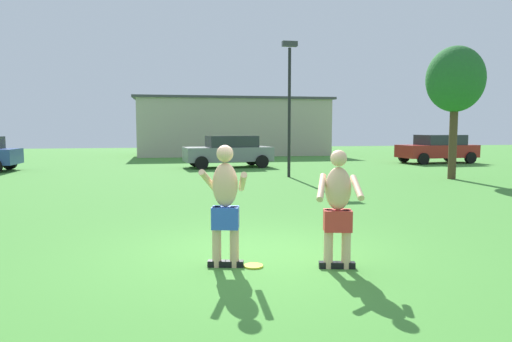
% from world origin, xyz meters
% --- Properties ---
extents(ground_plane, '(80.00, 80.00, 0.00)m').
position_xyz_m(ground_plane, '(0.00, 0.00, 0.00)').
color(ground_plane, '#428433').
extents(player_near, '(0.72, 0.67, 1.68)m').
position_xyz_m(player_near, '(1.04, -0.84, 0.89)').
color(player_near, black).
rests_on(player_near, ground_plane).
extents(player_in_blue, '(0.71, 0.66, 1.75)m').
position_xyz_m(player_in_blue, '(-0.51, -0.47, 0.93)').
color(player_in_blue, black).
rests_on(player_in_blue, ground_plane).
extents(frisbee, '(0.28, 0.28, 0.03)m').
position_xyz_m(frisbee, '(-0.12, -0.55, 0.01)').
color(frisbee, yellow).
rests_on(frisbee, ground_plane).
extents(car_red_mid_lot, '(4.44, 2.32, 1.58)m').
position_xyz_m(car_red_mid_lot, '(13.61, 16.77, 0.82)').
color(car_red_mid_lot, maroon).
rests_on(car_red_mid_lot, ground_plane).
extents(car_gray_far_end, '(4.48, 2.42, 1.58)m').
position_xyz_m(car_gray_far_end, '(1.70, 16.12, 0.82)').
color(car_gray_far_end, slate).
rests_on(car_gray_far_end, ground_plane).
extents(lamp_post, '(0.60, 0.24, 5.37)m').
position_xyz_m(lamp_post, '(3.48, 11.12, 3.32)').
color(lamp_post, black).
rests_on(lamp_post, ground_plane).
extents(outbuilding_behind_lot, '(13.92, 6.64, 4.12)m').
position_xyz_m(outbuilding_behind_lot, '(3.39, 27.49, 2.06)').
color(outbuilding_behind_lot, '#B2A893').
rests_on(outbuilding_behind_lot, ground_plane).
extents(tree_right_field, '(2.17, 2.17, 5.08)m').
position_xyz_m(tree_right_field, '(9.52, 9.26, 3.78)').
color(tree_right_field, '#4C3823').
rests_on(tree_right_field, ground_plane).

